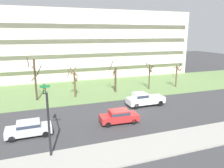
# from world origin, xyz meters

# --- Properties ---
(ground) EXTENTS (160.00, 160.00, 0.00)m
(ground) POSITION_xyz_m (0.00, 0.00, 0.00)
(ground) COLOR #38383A
(sidewalk_curb_near) EXTENTS (80.00, 4.00, 0.15)m
(sidewalk_curb_near) POSITION_xyz_m (0.00, -8.00, 0.07)
(sidewalk_curb_near) COLOR #99968E
(sidewalk_curb_near) RESTS_ON ground
(grass_lawn_strip) EXTENTS (80.00, 16.00, 0.08)m
(grass_lawn_strip) POSITION_xyz_m (0.00, 14.00, 0.04)
(grass_lawn_strip) COLOR #66844C
(grass_lawn_strip) RESTS_ON ground
(apartment_building) EXTENTS (52.86, 12.41, 15.10)m
(apartment_building) POSITION_xyz_m (0.00, 27.73, 7.55)
(apartment_building) COLOR beige
(apartment_building) RESTS_ON ground
(tree_far_left) EXTENTS (2.08, 2.05, 6.64)m
(tree_far_left) POSITION_xyz_m (-10.08, 10.23, 3.50)
(tree_far_left) COLOR #423023
(tree_far_left) RESTS_ON ground
(tree_left) EXTENTS (1.78, 2.22, 5.08)m
(tree_left) POSITION_xyz_m (-4.31, 9.85, 2.65)
(tree_left) COLOR brown
(tree_left) RESTS_ON ground
(tree_center) EXTENTS (1.78, 1.39, 5.50)m
(tree_center) POSITION_xyz_m (2.96, 10.76, 2.53)
(tree_center) COLOR #4C3828
(tree_center) RESTS_ON ground
(tree_right) EXTENTS (2.09, 2.27, 5.24)m
(tree_right) POSITION_xyz_m (9.53, 10.50, 2.84)
(tree_right) COLOR #423023
(tree_right) RESTS_ON ground
(tree_far_right) EXTENTS (1.95, 1.92, 4.61)m
(tree_far_right) POSITION_xyz_m (15.28, 10.27, 2.42)
(tree_far_right) COLOR brown
(tree_far_right) RESTS_ON ground
(pickup_white_near_left) EXTENTS (5.41, 2.02, 1.95)m
(pickup_white_near_left) POSITION_xyz_m (4.29, 2.50, 1.02)
(pickup_white_near_left) COLOR white
(pickup_white_near_left) RESTS_ON ground
(sedan_silver_center_left) EXTENTS (4.42, 1.86, 1.57)m
(sedan_silver_center_left) POSITION_xyz_m (-11.01, -2.00, 0.87)
(sedan_silver_center_left) COLOR #B7BABF
(sedan_silver_center_left) RESTS_ON ground
(sedan_red_center_right) EXTENTS (4.49, 2.03, 1.57)m
(sedan_red_center_right) POSITION_xyz_m (-1.29, -2.00, 0.87)
(sedan_red_center_right) COLOR #B22828
(sedan_red_center_right) RESTS_ON ground
(traffic_signal_mast) EXTENTS (0.90, 5.14, 5.59)m
(traffic_signal_mast) POSITION_xyz_m (-9.23, -4.77, 3.85)
(traffic_signal_mast) COLOR black
(traffic_signal_mast) RESTS_ON ground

